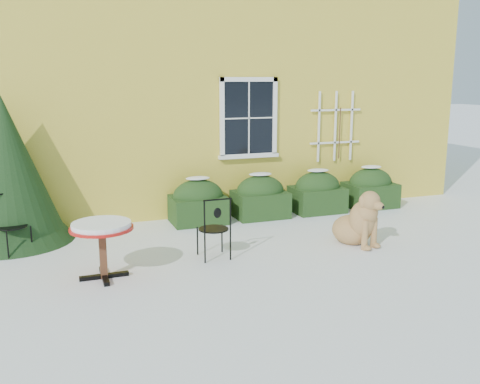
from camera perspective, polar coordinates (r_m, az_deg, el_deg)
name	(u,v)px	position (r m, az deg, el deg)	size (l,w,h in m)	color
ground	(262,262)	(8.29, 2.39, -7.46)	(80.00, 80.00, 0.00)	white
house	(162,61)	(14.54, -8.37, 13.69)	(12.40, 8.40, 6.40)	yellow
hedge_row	(289,195)	(11.08, 5.28, -0.33)	(4.95, 0.80, 0.91)	black
evergreen_shrub	(8,183)	(9.88, -23.55, 0.85)	(2.09, 2.09, 2.53)	black
bistro_table	(102,232)	(7.68, -14.53, -4.14)	(0.88, 0.88, 0.81)	black
patio_chair_near	(214,228)	(8.31, -2.75, -3.83)	(0.47, 0.47, 0.99)	black
patio_chair_far	(10,224)	(9.30, -23.29, -3.17)	(0.59, 0.59, 0.97)	black
dog	(359,222)	(9.20, 12.56, -3.16)	(0.79, 1.11, 0.99)	tan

